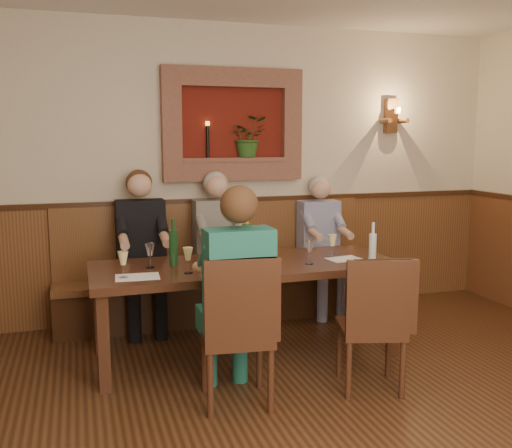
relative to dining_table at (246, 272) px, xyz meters
The scene contains 29 objects.
room_shell 2.21m from the dining_table, 90.00° to the right, with size 6.04×6.04×2.82m.
wainscoting 1.85m from the dining_table, 90.00° to the right, with size 6.02×6.02×1.15m.
wall_niche 1.59m from the dining_table, 77.58° to the left, with size 1.36×0.30×1.06m.
wall_sconce 2.53m from the dining_table, 29.61° to the left, with size 0.25×0.20×0.35m.
dining_table is the anchor object (origin of this frame).
bench 1.01m from the dining_table, 90.00° to the left, with size 3.00×0.45×1.11m.
chair_near_left 0.95m from the dining_table, 110.48° to the right, with size 0.50×0.50×1.01m.
chair_near_right 1.15m from the dining_table, 53.91° to the right, with size 0.52×0.52×0.95m.
person_bench_left 1.10m from the dining_table, 130.54° to the left, with size 0.43×0.53×1.45m.
person_bench_mid 0.84m from the dining_table, 91.00° to the left, with size 0.42×0.51×1.42m.
person_bench_right 1.33m from the dining_table, 39.24° to the left, with size 0.39×0.48×1.36m.
person_chair_front 0.84m from the dining_table, 111.20° to the right, with size 0.43×0.52×1.44m.
spittoon_bucket 0.20m from the dining_table, behind, with size 0.21×0.21×0.24m, color #BA0B18.
wine_bottle_green_a 0.24m from the dining_table, 61.45° to the left, with size 0.08×0.08×0.40m.
wine_bottle_green_b 0.61m from the dining_table, 169.84° to the left, with size 0.08×0.08×0.36m.
water_bottle 1.01m from the dining_table, 18.95° to the right, with size 0.07×0.07×0.33m.
tasting_sheet_a 0.89m from the dining_table, 166.59° to the right, with size 0.31×0.22×0.00m, color white.
tasting_sheet_b 0.20m from the dining_table, 100.37° to the right, with size 0.30×0.21×0.00m, color white.
tasting_sheet_c 0.82m from the dining_table, ahead, with size 0.27×0.19×0.00m, color white.
tasting_sheet_d 0.36m from the dining_table, 127.00° to the right, with size 0.25×0.18×0.00m, color white.
wine_glass_0 0.29m from the dining_table, 164.94° to the left, with size 0.08×0.08×0.19m, color white, non-canonical shape.
wine_glass_1 0.22m from the dining_table, 79.44° to the right, with size 0.08×0.08×0.19m, color #E2DB87, non-canonical shape.
wine_glass_2 0.38m from the dining_table, 132.10° to the right, with size 0.08×0.08×0.19m, color #E2DB87, non-canonical shape.
wine_glass_3 0.53m from the dining_table, 20.69° to the right, with size 0.08×0.08×0.19m, color white, non-canonical shape.
wine_glass_4 0.56m from the dining_table, 158.26° to the right, with size 0.08×0.08×0.19m, color #E2DB87, non-canonical shape.
wine_glass_5 0.76m from the dining_table, ahead, with size 0.08×0.08×0.19m, color #E2DB87, non-canonical shape.
wine_glass_6 0.76m from the dining_table, behind, with size 0.08×0.08×0.19m, color white, non-canonical shape.
wine_glass_7 0.26m from the dining_table, 20.22° to the left, with size 0.08×0.08×0.19m, color #E2DB87, non-canonical shape.
wine_glass_8 1.00m from the dining_table, 167.79° to the right, with size 0.08×0.08×0.19m, color #E2DB87, non-canonical shape.
Camera 1 is at (-1.24, -2.37, 1.73)m, focal length 40.00 mm.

